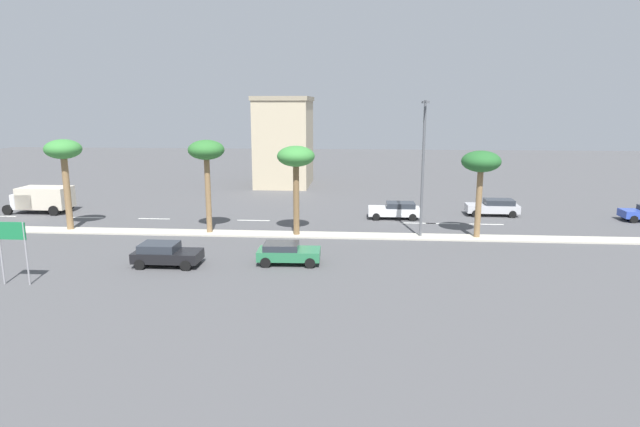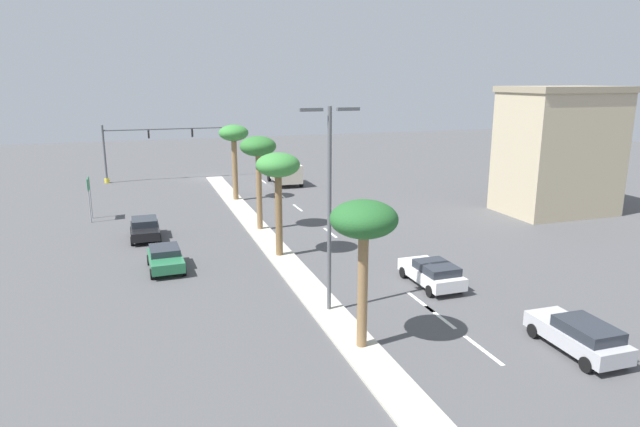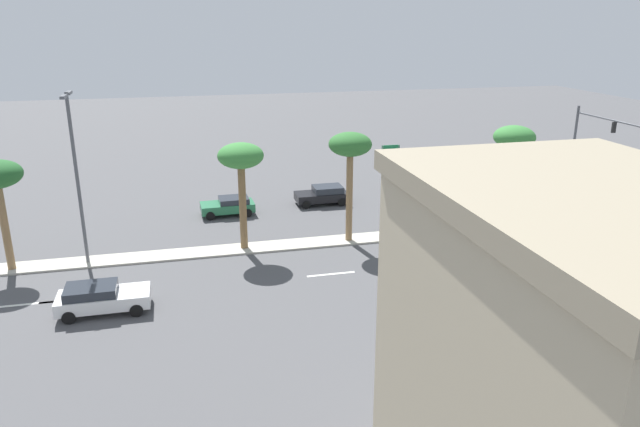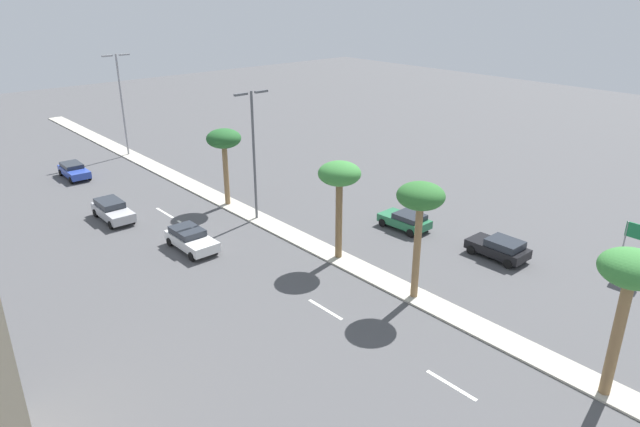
% 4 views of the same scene
% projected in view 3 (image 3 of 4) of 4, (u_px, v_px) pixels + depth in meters
% --- Properties ---
extents(ground_plane, '(160.00, 160.00, 0.00)m').
position_uv_depth(ground_plane, '(190.00, 254.00, 36.90)').
color(ground_plane, '#4C4C4F').
extents(median_curb, '(1.80, 88.95, 0.12)m').
position_uv_depth(median_curb, '(17.00, 268.00, 34.68)').
color(median_curb, '#B7B2A3').
rests_on(median_curb, ground).
extents(lane_stripe_left, '(0.20, 2.80, 0.01)m').
position_uv_depth(lane_stripe_left, '(560.00, 252.00, 37.31)').
color(lane_stripe_left, silver).
rests_on(lane_stripe_left, ground).
extents(lane_stripe_rear, '(0.20, 2.80, 0.01)m').
position_uv_depth(lane_stripe_rear, '(472.00, 260.00, 35.97)').
color(lane_stripe_rear, silver).
rests_on(lane_stripe_rear, ground).
extents(lane_stripe_near, '(0.20, 2.80, 0.01)m').
position_uv_depth(lane_stripe_near, '(331.00, 274.00, 34.02)').
color(lane_stripe_near, silver).
rests_on(lane_stripe_near, ground).
extents(lane_stripe_trailing, '(0.20, 2.80, 0.01)m').
position_uv_depth(lane_stripe_trailing, '(68.00, 300.00, 30.88)').
color(lane_stripe_trailing, silver).
rests_on(lane_stripe_trailing, ground).
extents(lane_stripe_center, '(0.20, 2.80, 0.01)m').
position_uv_depth(lane_stripe_center, '(26.00, 304.00, 30.44)').
color(lane_stripe_center, silver).
rests_on(lane_stripe_center, ground).
extents(traffic_signal_gantry, '(14.67, 0.53, 6.41)m').
position_uv_depth(traffic_signal_gantry, '(602.00, 139.00, 51.05)').
color(traffic_signal_gantry, '#515459').
rests_on(traffic_signal_gantry, ground).
extents(directional_road_sign, '(0.10, 1.62, 3.54)m').
position_uv_depth(directional_road_sign, '(390.00, 156.00, 51.38)').
color(directional_road_sign, gray).
rests_on(directional_road_sign, ground).
extents(commercial_building, '(9.31, 6.58, 10.72)m').
position_uv_depth(commercial_building, '(574.00, 420.00, 13.32)').
color(commercial_building, tan).
rests_on(commercial_building, ground).
extents(palm_tree_center, '(2.74, 2.74, 7.06)m').
position_uv_depth(palm_tree_center, '(514.00, 143.00, 39.54)').
color(palm_tree_center, olive).
rests_on(palm_tree_center, median_curb).
extents(palm_tree_near, '(2.71, 2.71, 7.07)m').
position_uv_depth(palm_tree_near, '(350.00, 149.00, 37.12)').
color(palm_tree_near, olive).
rests_on(palm_tree_near, median_curb).
extents(palm_tree_leading, '(2.79, 2.79, 6.69)m').
position_uv_depth(palm_tree_leading, '(241.00, 160.00, 35.92)').
color(palm_tree_leading, brown).
rests_on(palm_tree_leading, median_curb).
extents(street_lamp_outboard, '(2.90, 0.24, 9.97)m').
position_uv_depth(street_lamp_outboard, '(76.00, 166.00, 33.64)').
color(street_lamp_outboard, '#515459').
rests_on(street_lamp_outboard, median_curb).
extents(sedan_black_rear, '(2.07, 4.05, 1.42)m').
position_uv_depth(sedan_black_rear, '(323.00, 195.00, 46.66)').
color(sedan_black_rear, black).
rests_on(sedan_black_rear, ground).
extents(sedan_white_front, '(2.07, 4.44, 1.44)m').
position_uv_depth(sedan_white_front, '(101.00, 297.00, 29.47)').
color(sedan_white_front, silver).
rests_on(sedan_white_front, ground).
extents(sedan_green_trailing, '(2.15, 3.94, 1.32)m').
position_uv_depth(sedan_green_trailing, '(229.00, 205.00, 44.09)').
color(sedan_green_trailing, '#287047').
rests_on(sedan_green_trailing, ground).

